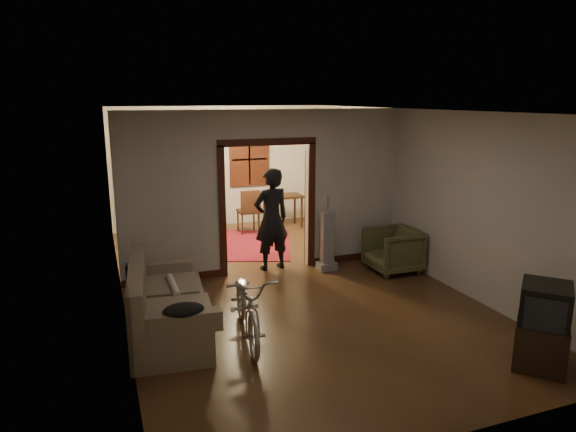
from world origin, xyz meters
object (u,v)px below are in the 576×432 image
sofa (169,298)px  armchair (393,250)px  person (272,219)px  desk (280,212)px  locker (171,192)px  bicycle (248,304)px

sofa → armchair: bearing=21.0°
person → desk: size_ratio=1.78×
sofa → armchair: 4.16m
armchair → locker: (-3.23, 4.10, 0.54)m
armchair → locker: bearing=-141.4°
sofa → armchair: sofa is taller
locker → desk: locker is taller
person → sofa: bearing=33.4°
person → locker: bearing=-78.4°
bicycle → desk: (2.30, 5.22, -0.08)m
sofa → person: size_ratio=1.15×
armchair → locker: 5.24m
sofa → bicycle: 1.04m
person → locker: size_ratio=0.98×
armchair → person: bearing=-113.6°
bicycle → person: person is taller
armchair → desk: bearing=-167.1°
person → bicycle: bearing=54.7°
sofa → locker: (0.78, 5.19, 0.45)m
sofa → desk: (3.21, 4.72, -0.10)m
bicycle → desk: bearing=73.9°
sofa → bicycle: (0.91, -0.50, -0.02)m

